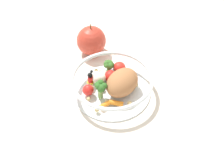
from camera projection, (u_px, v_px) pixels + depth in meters
ground_plane at (117, 94)px, 0.77m from camera, size 2.40×2.40×0.00m
food_container at (113, 82)px, 0.76m from camera, size 0.20×0.20×0.07m
loose_apple at (91, 41)px, 0.86m from camera, size 0.08×0.08×0.09m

